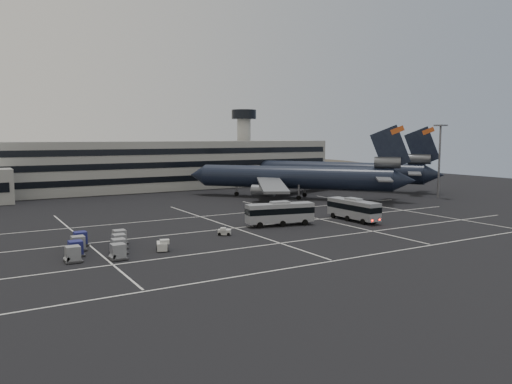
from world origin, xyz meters
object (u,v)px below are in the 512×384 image
(trijet_main, at_px, (296,177))
(tug_a, at_px, (162,246))
(bus_far, at_px, (280,212))
(uld_cluster, at_px, (98,245))
(bus_near, at_px, (353,208))

(trijet_main, relative_size, tug_a, 16.91)
(bus_far, xyz_separation_m, uld_cluster, (-31.87, -4.48, -1.34))
(trijet_main, height_order, tug_a, trijet_main)
(bus_far, xyz_separation_m, tug_a, (-24.27, -8.05, -1.61))
(trijet_main, distance_m, bus_near, 34.64)
(uld_cluster, bearing_deg, bus_near, 2.19)
(trijet_main, distance_m, uld_cluster, 66.45)
(trijet_main, height_order, bus_far, trijet_main)
(tug_a, bearing_deg, trijet_main, 56.58)
(trijet_main, bearing_deg, bus_near, -148.37)
(bus_near, height_order, tug_a, bus_near)
(tug_a, bearing_deg, bus_near, 26.45)
(bus_far, height_order, tug_a, bus_far)
(tug_a, xyz_separation_m, uld_cluster, (-7.61, 3.57, 0.27))
(bus_near, xyz_separation_m, uld_cluster, (-46.13, -1.76, -1.31))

